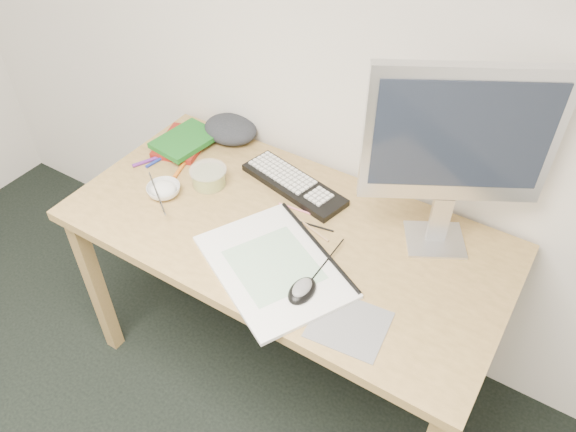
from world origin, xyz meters
name	(u,v)px	position (x,y,z in m)	size (l,w,h in m)	color
desk	(285,246)	(0.12, 1.43, 0.67)	(1.40, 0.70, 0.75)	tan
mousepad	(349,325)	(0.46, 1.21, 0.75)	(0.20, 0.18, 0.00)	slate
sketchpad	(274,266)	(0.18, 1.27, 0.76)	(0.45, 0.32, 0.01)	white
keyboard	(294,185)	(0.04, 1.62, 0.76)	(0.39, 0.13, 0.02)	black
monitor	(459,141)	(0.54, 1.63, 1.12)	(0.46, 0.28, 0.59)	silver
mouse	(302,288)	(0.30, 1.23, 0.78)	(0.07, 0.11, 0.04)	black
rice_bowl	(164,190)	(-0.31, 1.35, 0.77)	(0.11, 0.11, 0.04)	silver
chopsticks	(157,193)	(-0.30, 1.31, 0.79)	(0.02, 0.02, 0.22)	#B9BABC
fruit_tub	(209,177)	(-0.22, 1.48, 0.78)	(0.13, 0.13, 0.06)	#DEC84E
book_red	(182,143)	(-0.45, 1.60, 0.76)	(0.16, 0.22, 0.02)	maroon
book_green	(185,140)	(-0.43, 1.60, 0.78)	(0.16, 0.22, 0.02)	#18631E
cloth_lump	(231,129)	(-0.33, 1.75, 0.79)	(0.18, 0.15, 0.07)	#25292D
pencil_pink	(301,211)	(0.12, 1.52, 0.75)	(0.01, 0.01, 0.16)	pink
pencil_tan	(308,226)	(0.18, 1.47, 0.75)	(0.01, 0.01, 0.18)	tan
pencil_black	(309,224)	(0.18, 1.48, 0.75)	(0.01, 0.01, 0.17)	black
marker_blue	(160,159)	(-0.46, 1.49, 0.76)	(0.01, 0.01, 0.13)	#1B2C97
marker_orange	(183,165)	(-0.36, 1.50, 0.76)	(0.01, 0.01, 0.14)	orange
marker_purple	(151,160)	(-0.48, 1.47, 0.76)	(0.01, 0.01, 0.14)	#612485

